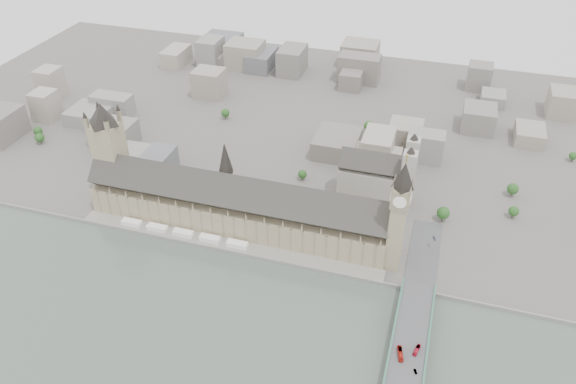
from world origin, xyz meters
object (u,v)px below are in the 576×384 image
(elizabeth_tower, at_px, (399,210))
(westminster_abbey, at_px, (379,178))
(car_approach, at_px, (434,239))
(car_silver, at_px, (415,371))
(red_bus_south, at_px, (417,350))
(westminster_bridge, at_px, (406,363))
(palace_of_westminster, at_px, (236,206))
(red_bus_north, at_px, (400,354))
(victoria_tower, at_px, (109,149))

(elizabeth_tower, relative_size, westminster_abbey, 1.58)
(elizabeth_tower, relative_size, car_approach, 23.22)
(car_silver, bearing_deg, red_bus_south, 68.73)
(westminster_bridge, distance_m, car_silver, 13.05)
(elizabeth_tower, distance_m, car_silver, 119.38)
(palace_of_westminster, distance_m, red_bus_north, 190.13)
(westminster_bridge, bearing_deg, elizabeth_tower, 104.11)
(car_silver, bearing_deg, elizabeth_tower, 81.04)
(victoria_tower, height_order, westminster_abbey, victoria_tower)
(car_silver, height_order, car_approach, car_approach)
(red_bus_north, bearing_deg, red_bus_south, 18.21)
(palace_of_westminster, bearing_deg, red_bus_south, -30.95)
(elizabeth_tower, distance_m, car_approach, 64.68)
(westminster_bridge, height_order, car_silver, car_silver)
(red_bus_south, bearing_deg, elizabeth_tower, 121.80)
(elizabeth_tower, bearing_deg, red_bus_south, -71.76)
(red_bus_south, relative_size, car_silver, 2.60)
(red_bus_south, bearing_deg, westminster_abbey, 121.33)
(westminster_bridge, distance_m, red_bus_south, 10.84)
(palace_of_westminster, relative_size, westminster_bridge, 0.82)
(red_bus_north, height_order, red_bus_south, red_bus_north)
(palace_of_westminster, height_order, westminster_abbey, westminster_abbey)
(elizabeth_tower, relative_size, westminster_bridge, 0.33)
(car_silver, bearing_deg, westminster_abbey, 81.61)
(palace_of_westminster, relative_size, car_approach, 57.25)
(victoria_tower, bearing_deg, red_bus_north, -22.05)
(victoria_tower, height_order, car_approach, victoria_tower)
(palace_of_westminster, bearing_deg, victoria_tower, 177.04)
(elizabeth_tower, bearing_deg, westminster_abbey, 107.29)
(palace_of_westminster, xyz_separation_m, red_bus_south, (167.19, -100.26, -11.07))
(red_bus_north, bearing_deg, victoria_tower, 143.87)
(elizabeth_tower, height_order, car_silver, elizabeth_tower)
(car_approach, bearing_deg, red_bus_south, -108.34)
(red_bus_north, bearing_deg, westminster_abbey, 90.13)
(victoria_tower, distance_m, car_approach, 293.96)
(westminster_abbey, xyz_separation_m, car_approach, (57.32, -54.69, -14.16))
(car_silver, bearing_deg, palace_of_westminster, 120.18)
(palace_of_westminster, height_order, westminster_bridge, palace_of_westminster)
(red_bus_north, xyz_separation_m, car_silver, (11.29, -10.38, -1.07))
(palace_of_westminster, xyz_separation_m, car_approach, (168.25, 20.61, -11.78))
(victoria_tower, bearing_deg, elizabeth_tower, -3.96)
(palace_of_westminster, bearing_deg, elizabeth_tower, -4.85)
(palace_of_westminster, bearing_deg, car_approach, 6.99)
(elizabeth_tower, height_order, red_bus_north, elizabeth_tower)
(westminster_bridge, distance_m, red_bus_north, 8.48)
(red_bus_south, bearing_deg, victoria_tower, 173.33)
(westminster_abbey, relative_size, car_silver, 17.76)
(westminster_abbey, bearing_deg, palace_of_westminster, -145.83)
(elizabeth_tower, bearing_deg, car_approach, 46.89)
(red_bus_south, bearing_deg, palace_of_westminster, 162.61)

